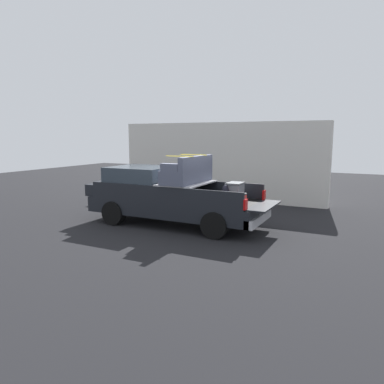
% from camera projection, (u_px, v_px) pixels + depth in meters
% --- Properties ---
extents(ground_plane, '(40.00, 40.00, 0.00)m').
position_uv_depth(ground_plane, '(175.00, 225.00, 11.53)').
color(ground_plane, black).
extents(pickup_truck, '(6.05, 2.06, 2.23)m').
position_uv_depth(pickup_truck, '(166.00, 195.00, 11.54)').
color(pickup_truck, black).
rests_on(pickup_truck, ground_plane).
extents(building_facade, '(9.42, 0.36, 3.40)m').
position_uv_depth(building_facade, '(218.00, 161.00, 15.96)').
color(building_facade, silver).
rests_on(building_facade, ground_plane).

